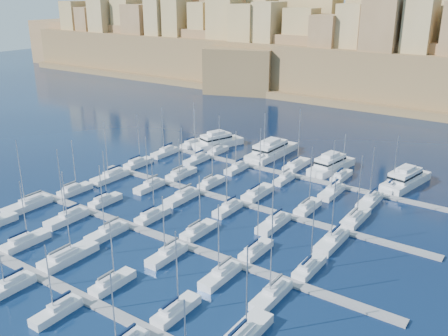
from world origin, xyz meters
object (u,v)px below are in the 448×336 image
Objects in this scene: motor_yacht_c at (331,164)px; motor_yacht_d at (405,179)px; sailboat_2 at (68,256)px; sailboat_4 at (176,310)px; motor_yacht_a at (217,141)px; motor_yacht_b at (271,150)px.

motor_yacht_d is (19.03, 0.36, -0.00)m from motor_yacht_c.
sailboat_2 reaches higher than motor_yacht_c.
sailboat_4 reaches higher than motor_yacht_a.
sailboat_4 reaches higher than motor_yacht_c.
sailboat_4 is at bearing -2.62° from sailboat_2.
motor_yacht_a is (-17.00, 68.83, 0.94)m from sailboat_2.
motor_yacht_a is 36.32m from motor_yacht_c.
sailboat_2 reaches higher than sailboat_4.
motor_yacht_a is 17.60m from motor_yacht_b.
sailboat_4 is 70.30m from motor_yacht_c.
sailboat_2 is at bearing -76.13° from motor_yacht_a.
sailboat_4 is at bearing -100.34° from motor_yacht_d.
motor_yacht_a and motor_yacht_c have the same top height.
motor_yacht_b is (-25.00, 71.75, 0.99)m from sailboat_4.
motor_yacht_d is at bearing 1.08° from motor_yacht_c.
sailboat_4 is 0.82× the size of motor_yacht_c.
motor_yacht_a is at bearing 121.27° from sailboat_4.
motor_yacht_d is (12.84, 70.38, 0.99)m from sailboat_4.
motor_yacht_b is at bearing 174.74° from motor_yacht_c.
sailboat_2 is at bearing -90.41° from motor_yacht_b.
sailboat_2 is at bearing -105.67° from motor_yacht_c.
motor_yacht_b is at bearing 109.21° from sailboat_4.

